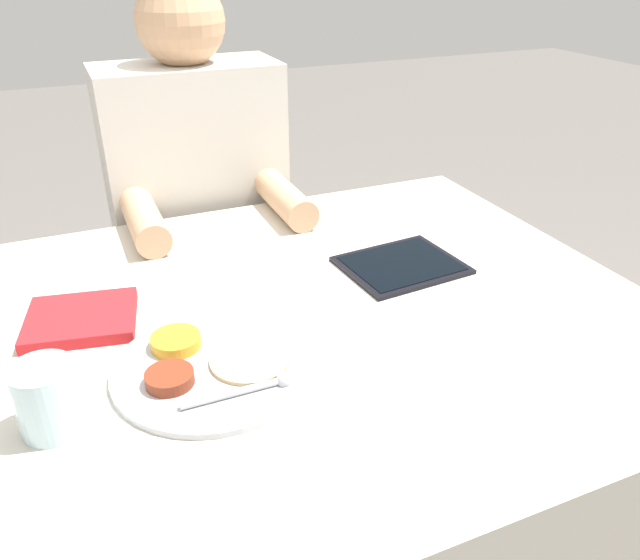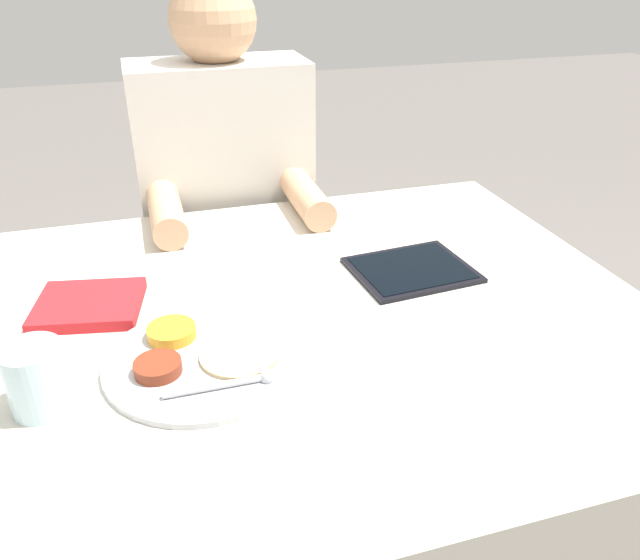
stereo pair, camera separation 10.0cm
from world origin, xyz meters
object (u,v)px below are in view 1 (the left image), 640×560
object	(u,v)px
thali_tray	(210,365)
red_notebook	(81,320)
person_diner	(203,256)
drinking_glass	(48,399)
tablet_device	(401,265)

from	to	relation	value
thali_tray	red_notebook	world-z (taller)	thali_tray
thali_tray	person_diner	world-z (taller)	person_diner
person_diner	drinking_glass	size ratio (longest dim) A/B	13.13
red_notebook	person_diner	xyz separation A→B (m)	(0.31, 0.51, -0.18)
tablet_device	thali_tray	bearing A→B (deg)	-157.46
red_notebook	tablet_device	bearing A→B (deg)	-2.88
person_diner	drinking_glass	distance (m)	0.86
tablet_device	person_diner	distance (m)	0.62
thali_tray	person_diner	xyz separation A→B (m)	(0.15, 0.71, -0.18)
tablet_device	person_diner	world-z (taller)	person_diner
thali_tray	tablet_device	bearing A→B (deg)	22.54
person_diner	red_notebook	bearing A→B (deg)	-121.02
tablet_device	person_diner	xyz separation A→B (m)	(-0.26, 0.54, -0.18)
thali_tray	person_diner	bearing A→B (deg)	78.34
thali_tray	drinking_glass	xyz separation A→B (m)	(-0.21, -0.04, 0.04)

